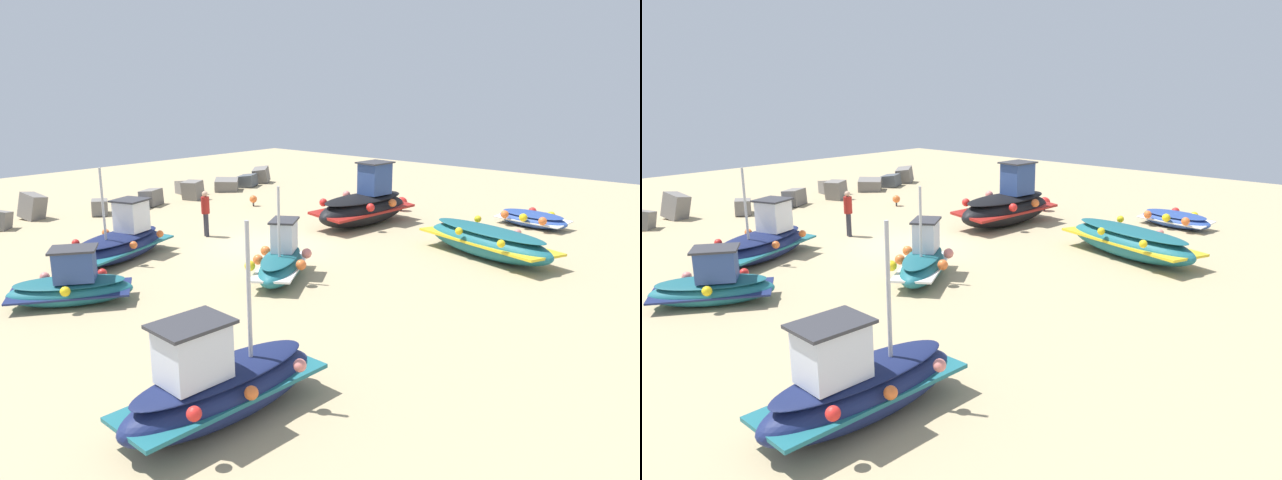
# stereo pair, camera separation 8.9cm
# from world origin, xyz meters

# --- Properties ---
(ground_plane) EXTENTS (47.35, 47.35, 0.00)m
(ground_plane) POSITION_xyz_m (0.00, 0.00, 0.00)
(ground_plane) COLOR tan
(fishing_boat_0) EXTENTS (5.09, 2.41, 2.63)m
(fishing_boat_0) POSITION_xyz_m (5.00, -0.82, 0.81)
(fishing_boat_0) COLOR black
(fishing_boat_0) RESTS_ON ground_plane
(fishing_boat_1) EXTENTS (3.38, 2.73, 2.89)m
(fishing_boat_1) POSITION_xyz_m (-2.41, -3.33, 0.56)
(fishing_boat_1) COLOR #1E6670
(fishing_boat_1) RESTS_ON ground_plane
(fishing_boat_2) EXTENTS (1.93, 3.15, 0.69)m
(fishing_boat_2) POSITION_xyz_m (9.30, -6.24, 0.32)
(fishing_boat_2) COLOR #2D4C9E
(fishing_boat_2) RESTS_ON ground_plane
(fishing_boat_3) EXTENTS (3.02, 5.39, 1.12)m
(fishing_boat_3) POSITION_xyz_m (3.92, -6.90, 0.55)
(fishing_boat_3) COLOR #1E6670
(fishing_boat_3) RESTS_ON ground_plane
(fishing_boat_4) EXTENTS (4.30, 2.82, 3.22)m
(fishing_boat_4) POSITION_xyz_m (-4.45, 2.25, 0.57)
(fishing_boat_4) COLOR navy
(fishing_boat_4) RESTS_ON ground_plane
(fishing_boat_5) EXTENTS (3.36, 2.87, 1.59)m
(fishing_boat_5) POSITION_xyz_m (-7.63, -0.60, 0.51)
(fishing_boat_5) COLOR #1E6670
(fishing_boat_5) RESTS_ON ground_plane
(fishing_boat_6) EXTENTS (4.09, 1.85, 3.51)m
(fishing_boat_6) POSITION_xyz_m (-8.65, -8.07, 0.66)
(fishing_boat_6) COLOR navy
(fishing_boat_6) RESTS_ON ground_plane
(person_walking) EXTENTS (0.32, 0.32, 1.78)m
(person_walking) POSITION_xyz_m (-0.66, 2.53, 1.03)
(person_walking) COLOR #2D2D38
(person_walking) RESTS_ON ground_plane
(breakwater_rocks) EXTENTS (20.57, 2.96, 1.36)m
(breakwater_rocks) POSITION_xyz_m (-0.13, 9.92, 0.37)
(breakwater_rocks) COLOR #4C5156
(breakwater_rocks) RESTS_ON ground_plane
(mooring_buoy_0) EXTENTS (0.36, 0.36, 0.52)m
(mooring_buoy_0) POSITION_xyz_m (4.52, 5.54, 0.34)
(mooring_buoy_0) COLOR #3F3F42
(mooring_buoy_0) RESTS_ON ground_plane
(mooring_buoy_1) EXTENTS (0.53, 0.53, 0.65)m
(mooring_buoy_1) POSITION_xyz_m (8.33, -0.44, 0.39)
(mooring_buoy_1) COLOR #3F3F42
(mooring_buoy_1) RESTS_ON ground_plane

